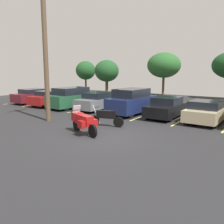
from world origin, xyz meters
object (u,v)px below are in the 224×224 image
Objects in this scene: motorcycle_touring at (83,121)px; car_maroon at (35,96)px; car_red at (52,98)px; utility_pole at (45,52)px; car_green at (73,98)px; car_grey at (99,101)px; car_champagne at (207,112)px; car_navy at (132,101)px; car_black at (168,107)px; motorcycle_second at (106,117)px.

car_maroon is (-11.80, 6.63, 0.03)m from motorcycle_touring.
car_red is 8.08m from utility_pole.
utility_pole is (2.41, -5.02, 3.48)m from car_green.
car_red is 0.55× the size of utility_pole.
car_grey is 8.68m from car_champagne.
utility_pole reaches higher than car_navy.
car_navy is 1.02× the size of car_black.
utility_pole is at bearing -122.24° from car_navy.
car_navy is 7.13m from utility_pole.
motorcycle_touring is 11.04m from car_red.
car_navy is 0.55× the size of utility_pole.
car_grey reaches higher than car_maroon.
motorcycle_touring is at bearing -35.12° from car_red.
car_red is at bearing -175.75° from car_grey.
car_champagne reaches higher than car_red.
utility_pole is (7.82, -5.40, 3.66)m from car_maroon.
motorcycle_touring is 0.46× the size of car_green.
car_red is at bearing 154.49° from motorcycle_second.
car_champagne is (4.74, 4.46, 0.13)m from motorcycle_second.
utility_pole is at bearing -45.40° from car_red.
car_green is 5.75m from car_navy.
car_green reaches higher than car_black.
car_green is 1.04× the size of car_navy.
car_red is 13.82m from car_champagne.
car_red is (-9.03, 6.35, 0.02)m from motorcycle_touring.
car_maroon is 2.78m from car_red.
car_maroon is 1.00× the size of car_navy.
motorcycle_second is at bearing 11.09° from utility_pole.
car_green is 2.55m from car_grey.
motorcycle_touring is at bearing -59.95° from car_grey.
car_maroon is 10.19m from utility_pole.
car_grey reaches higher than motorcycle_second.
utility_pole is (-8.77, -5.25, 3.69)m from car_champagne.
car_navy reaches higher than car_maroon.
car_champagne is 0.51× the size of utility_pole.
car_grey is at bearing 120.05° from motorcycle_touring.
car_grey is (-3.94, 4.71, 0.16)m from motorcycle_second.
utility_pole is (-3.98, 1.23, 3.70)m from motorcycle_touring.
motorcycle_touring is at bearing -29.34° from car_maroon.
car_grey is at bearing 178.34° from car_champagne.
motorcycle_touring is at bearing -17.18° from utility_pole.
car_navy is (5.75, 0.27, 0.05)m from car_green.
car_maroon is 0.96× the size of car_green.
car_black is at bearing 0.59° from car_grey.
car_champagne is at bearing 53.58° from motorcycle_touring.
car_red is 2.65m from car_green.
car_red is 11.09m from car_black.
car_grey reaches higher than car_black.
car_maroon is 13.85m from car_black.
car_grey is at bearing 129.90° from motorcycle_second.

